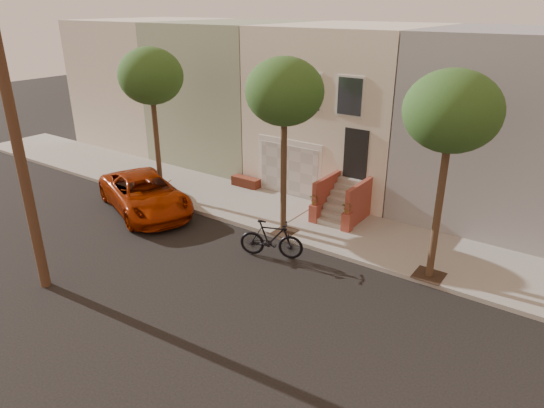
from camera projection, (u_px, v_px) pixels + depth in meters
The scene contains 9 objects.
ground at pixel (190, 270), 15.80m from camera, with size 90.00×90.00×0.00m, color black.
sidewalk at pixel (283, 214), 19.81m from camera, with size 40.00×3.70×0.15m, color gray.
house_row at pixel (353, 104), 22.85m from camera, with size 33.10×11.70×7.00m.
tree_left at pixel (151, 77), 19.66m from camera, with size 2.70×2.57×6.30m.
tree_mid at pixel (284, 93), 16.20m from camera, with size 2.70×2.57×6.30m.
tree_right at pixel (452, 113), 13.27m from camera, with size 2.70×2.57×6.30m.
utility_pole at pixel (411, 212), 7.14m from camera, with size 23.60×1.22×10.00m.
pickup_truck at pixel (145, 194), 20.05m from camera, with size 2.54×5.50×1.53m, color #8D2100.
motorcycle at pixel (271, 239), 16.43m from camera, with size 0.62×2.19×1.32m, color black.
Camera 1 is at (10.11, -9.73, 8.02)m, focal length 32.21 mm.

